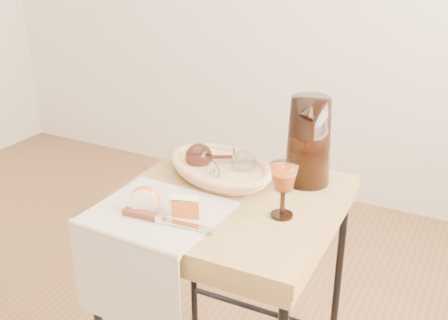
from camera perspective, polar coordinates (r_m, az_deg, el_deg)
The scene contains 10 objects.
side_table at distance 1.71m, azimuth 0.32°, elevation -15.39°, with size 0.60×0.60×0.77m, color brown, non-canonical shape.
tea_towel at distance 1.43m, azimuth -6.99°, elevation -5.47°, with size 0.33×0.30×0.01m, color beige.
bread_basket at distance 1.61m, azimuth -0.43°, elevation -1.05°, with size 0.32×0.22×0.05m, color #A7764C, non-canonical shape.
goblet_lying_a at distance 1.62m, azimuth -1.09°, elevation 0.32°, with size 0.14×0.08×0.08m, color #47241D, non-canonical shape.
goblet_lying_b at distance 1.56m, azimuth 0.77°, elevation -0.68°, with size 0.13×0.08×0.08m, color white, non-canonical shape.
pitcher at distance 1.56m, azimuth 8.94°, elevation 2.02°, with size 0.17×0.25×0.30m, color black, non-canonical shape.
wine_goblet at distance 1.38m, azimuth 6.26°, elevation -3.23°, with size 0.07×0.07×0.15m, color white, non-canonical shape.
apple_half at distance 1.42m, azimuth -8.27°, elevation -4.04°, with size 0.08×0.04×0.07m, color red.
apple_wedge at distance 1.40m, azimuth -4.27°, elevation -4.88°, with size 0.07×0.04×0.05m, color beige.
table_knife at distance 1.37m, azimuth -6.38°, elevation -6.18°, with size 0.25×0.03×0.02m, color silver, non-canonical shape.
Camera 1 is at (1.24, -1.00, 1.46)m, focal length 43.29 mm.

